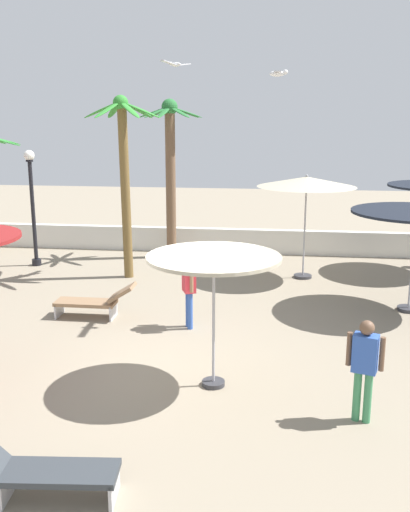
% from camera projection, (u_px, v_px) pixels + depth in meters
% --- Properties ---
extents(ground_plane, '(56.00, 56.00, 0.00)m').
position_uv_depth(ground_plane, '(181.00, 377.00, 10.28)').
color(ground_plane, gray).
extents(boundary_wall, '(25.20, 0.30, 0.82)m').
position_uv_depth(boundary_wall, '(228.00, 241.00, 19.65)').
color(boundary_wall, silver).
rests_on(boundary_wall, ground_plane).
extents(patio_umbrella_0, '(2.24, 2.24, 2.45)m').
position_uv_depth(patio_umbrella_0, '(214.00, 264.00, 9.44)').
color(patio_umbrella_0, '#333338').
rests_on(patio_umbrella_0, ground_plane).
extents(patio_umbrella_3, '(2.77, 2.77, 2.98)m').
position_uv_depth(patio_umbrella_3, '(307.00, 183.00, 15.98)').
color(patio_umbrella_3, '#333338').
rests_on(patio_umbrella_3, ground_plane).
extents(palm_tree_0, '(2.28, 2.10, 5.12)m').
position_uv_depth(palm_tree_0, '(124.00, 166.00, 15.96)').
color(palm_tree_0, brown).
rests_on(palm_tree_0, ground_plane).
extents(palm_tree_1, '(2.08, 2.08, 5.09)m').
position_uv_depth(palm_tree_1, '(170.00, 161.00, 18.36)').
color(palm_tree_1, brown).
rests_on(palm_tree_1, ground_plane).
extents(lamp_post_0, '(0.32, 0.32, 3.57)m').
position_uv_depth(lamp_post_0, '(32.00, 201.00, 17.54)').
color(lamp_post_0, black).
rests_on(lamp_post_0, ground_plane).
extents(lounge_chair_0, '(1.87, 0.56, 0.83)m').
position_uv_depth(lounge_chair_0, '(96.00, 301.00, 13.23)').
color(lounge_chair_0, '#B7B7BC').
rests_on(lounge_chair_0, ground_plane).
extents(lounge_chair_1, '(1.93, 0.73, 0.84)m').
position_uv_depth(lounge_chair_1, '(39.00, 470.00, 6.92)').
color(lounge_chair_1, '#B7B7BC').
rests_on(lounge_chair_1, ground_plane).
extents(guest_0, '(0.54, 0.34, 1.62)m').
position_uv_depth(guest_0, '(365.00, 361.00, 8.55)').
color(guest_0, '#3F8C59').
rests_on(guest_0, ground_plane).
extents(guest_1, '(0.36, 0.52, 1.64)m').
position_uv_depth(guest_1, '(189.00, 284.00, 12.45)').
color(guest_1, '#3359B2').
rests_on(guest_1, ground_plane).
extents(seagull_0, '(0.68, 1.28, 0.14)m').
position_uv_depth(seagull_0, '(175.00, 64.00, 15.92)').
color(seagull_0, white).
extents(seagull_1, '(0.38, 1.15, 0.14)m').
position_uv_depth(seagull_1, '(278.00, 73.00, 11.86)').
color(seagull_1, white).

